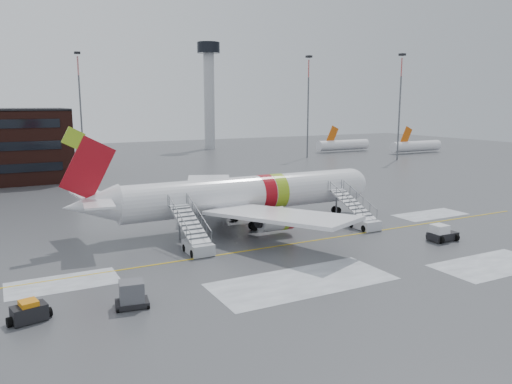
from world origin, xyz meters
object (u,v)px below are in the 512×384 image
airliner (240,195)px  pushback_tug (441,234)px  airstair_aft (195,240)px  airstair_fwd (360,218)px  baggage_tractor (29,313)px  uld_container (132,295)px

airliner → pushback_tug: airliner is taller
airliner → airstair_aft: airliner is taller
airstair_fwd → baggage_tractor: size_ratio=2.85×
airliner → airstair_aft: size_ratio=4.55×
pushback_tug → uld_container: uld_container is taller
airliner → airstair_fwd: (11.24, -6.54, -2.35)m
baggage_tractor → airstair_fwd: bearing=15.5°
airstair_aft → baggage_tractor: (-14.31, -9.21, -0.49)m
pushback_tug → baggage_tractor: (-36.77, -1.29, -0.15)m
airstair_fwd → airstair_aft: 18.90m
airliner → airstair_fwd: bearing=-30.2°
pushback_tug → airliner: bearing=135.7°
airliner → airstair_fwd: 13.22m
pushback_tug → baggage_tractor: 36.79m
baggage_tractor → pushback_tug: bearing=2.0°
uld_container → baggage_tractor: size_ratio=0.87×
airstair_fwd → airliner: bearing=149.8°
uld_container → pushback_tug: bearing=3.7°
airstair_aft → uld_container: 12.83m
airstair_fwd → pushback_tug: size_ratio=2.69×
pushback_tug → airstair_fwd: bearing=114.2°
pushback_tug → uld_container: size_ratio=1.22×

